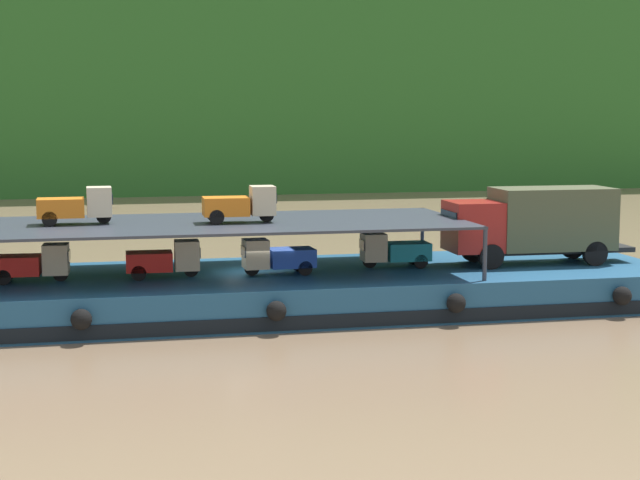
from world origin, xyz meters
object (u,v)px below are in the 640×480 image
at_px(mini_truck_lower_aft, 32,263).
at_px(mini_truck_upper_fore, 241,204).
at_px(cargo_barge, 257,292).
at_px(mini_truck_lower_mid, 164,259).
at_px(covered_lorry, 534,222).
at_px(mini_truck_lower_bow, 394,250).
at_px(mini_truck_upper_mid, 76,206).
at_px(mini_truck_lower_fore, 277,257).

distance_m(mini_truck_lower_aft, mini_truck_upper_fore, 7.90).
distance_m(cargo_barge, mini_truck_lower_mid, 3.86).
bearing_deg(covered_lorry, mini_truck_lower_bow, 176.78).
relative_size(mini_truck_lower_aft, mini_truck_lower_bow, 1.01).
bearing_deg(cargo_barge, mini_truck_upper_fore, -151.95).
bearing_deg(mini_truck_upper_mid, mini_truck_lower_bow, -1.10).
distance_m(mini_truck_lower_fore, mini_truck_upper_mid, 7.73).
bearing_deg(mini_truck_upper_mid, mini_truck_lower_aft, -155.00).
height_order(cargo_barge, mini_truck_lower_aft, mini_truck_lower_aft).
relative_size(mini_truck_lower_fore, mini_truck_lower_bow, 1.01).
relative_size(mini_truck_lower_aft, mini_truck_lower_mid, 1.01).
xyz_separation_m(mini_truck_lower_aft, mini_truck_upper_fore, (7.65, -0.03, 2.00)).
xyz_separation_m(covered_lorry, mini_truck_lower_mid, (-14.94, -0.23, -1.00)).
bearing_deg(mini_truck_lower_fore, mini_truck_upper_mid, 172.34).
bearing_deg(covered_lorry, mini_truck_lower_mid, -179.13).
relative_size(mini_truck_lower_mid, mini_truck_upper_mid, 1.00).
height_order(covered_lorry, mini_truck_lower_mid, covered_lorry).
xyz_separation_m(cargo_barge, mini_truck_lower_fore, (0.69, -0.57, 1.44)).
distance_m(covered_lorry, mini_truck_upper_fore, 12.09).
xyz_separation_m(mini_truck_lower_bow, mini_truck_upper_fore, (-6.21, -0.54, 2.00)).
height_order(cargo_barge, mini_truck_lower_mid, mini_truck_lower_mid).
bearing_deg(mini_truck_lower_fore, mini_truck_lower_aft, 178.40).
height_order(cargo_barge, covered_lorry, covered_lorry).
relative_size(mini_truck_lower_fore, mini_truck_upper_mid, 1.01).
relative_size(cargo_barge, mini_truck_lower_bow, 11.81).
bearing_deg(mini_truck_lower_mid, covered_lorry, 0.87).
bearing_deg(mini_truck_upper_mid, mini_truck_upper_fore, -7.32).
bearing_deg(mini_truck_lower_bow, covered_lorry, -3.22).
xyz_separation_m(covered_lorry, mini_truck_lower_fore, (-10.69, -0.43, -1.00)).
bearing_deg(mini_truck_lower_fore, mini_truck_lower_mid, 177.25).
xyz_separation_m(covered_lorry, mini_truck_lower_bow, (-5.83, 0.33, -1.00)).
bearing_deg(mini_truck_lower_bow, mini_truck_lower_fore, -171.11).
relative_size(mini_truck_upper_mid, mini_truck_upper_fore, 1.00).
height_order(covered_lorry, mini_truck_lower_bow, covered_lorry).
xyz_separation_m(mini_truck_lower_aft, mini_truck_upper_mid, (1.60, 0.74, 2.00)).
bearing_deg(mini_truck_lower_fore, mini_truck_lower_bow, 8.89).
distance_m(mini_truck_lower_bow, mini_truck_upper_mid, 12.43).
xyz_separation_m(mini_truck_lower_bow, mini_truck_upper_mid, (-12.26, 0.24, 2.00)).
height_order(mini_truck_lower_fore, mini_truck_upper_mid, mini_truck_upper_mid).
distance_m(covered_lorry, mini_truck_upper_mid, 18.13).
relative_size(covered_lorry, mini_truck_lower_mid, 2.85).
relative_size(covered_lorry, mini_truck_upper_fore, 2.86).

